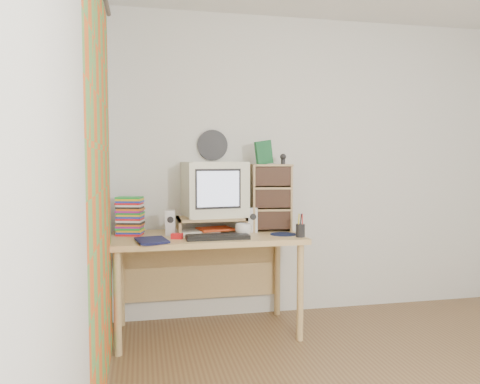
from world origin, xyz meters
name	(u,v)px	position (x,y,z in m)	size (l,w,h in m)	color
back_wall	(319,167)	(0.00, 1.75, 1.25)	(3.50, 3.50, 0.00)	silver
left_wall	(81,175)	(-1.75, 0.00, 1.25)	(3.50, 3.50, 0.00)	silver
curtain	(101,191)	(-1.71, 0.48, 1.15)	(2.20, 2.20, 0.00)	orange
wall_disc	(212,145)	(-0.93, 1.73, 1.43)	(0.25, 0.25, 0.02)	black
desk	(206,251)	(-1.03, 1.44, 0.62)	(1.40, 0.70, 0.75)	#DBB676
monitor_riser	(211,220)	(-0.98, 1.48, 0.84)	(0.52, 0.30, 0.12)	tan
crt_monitor	(215,189)	(-0.94, 1.53, 1.08)	(0.45, 0.45, 0.43)	silver
speaker_left	(170,223)	(-1.30, 1.40, 0.84)	(0.07, 0.07, 0.19)	silver
speaker_right	(252,220)	(-0.67, 1.44, 0.85)	(0.07, 0.07, 0.19)	silver
keyboard	(218,237)	(-0.98, 1.18, 0.76)	(0.45, 0.15, 0.03)	black
dvd_stack	(130,218)	(-1.59, 1.48, 0.88)	(0.18, 0.13, 0.26)	brown
cd_rack	(272,198)	(-0.50, 1.48, 1.01)	(0.32, 0.17, 0.53)	tan
mug	(243,230)	(-0.78, 1.25, 0.80)	(0.12, 0.12, 0.09)	silver
diary	(137,240)	(-1.54, 1.13, 0.77)	(0.24, 0.18, 0.05)	#11143E
mousepad	(283,234)	(-0.46, 1.28, 0.75)	(0.20, 0.20, 0.00)	#0F1935
pen_cup	(300,228)	(-0.38, 1.14, 0.82)	(0.07, 0.07, 0.13)	black
papers	(204,231)	(-1.04, 1.45, 0.77)	(0.29, 0.21, 0.04)	beige
red_box	(177,236)	(-1.26, 1.25, 0.77)	(0.08, 0.05, 0.04)	red
game_box	(264,153)	(-0.57, 1.46, 1.37)	(0.14, 0.03, 0.18)	#1A5B32
webcam	(283,159)	(-0.41, 1.47, 1.32)	(0.05, 0.05, 0.08)	black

